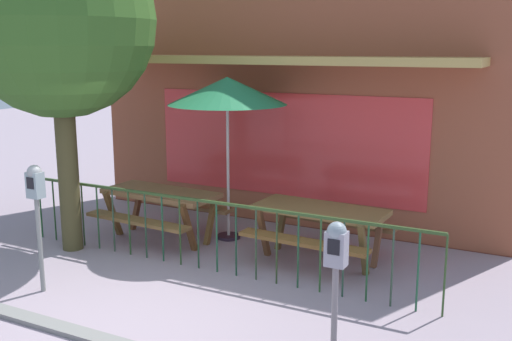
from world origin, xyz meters
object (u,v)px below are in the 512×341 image
picnic_table_left (161,201)px  parking_meter_far (36,195)px  parking_meter_near (336,259)px  street_tree (58,22)px  patio_umbrella (227,92)px  picnic_table_right (320,219)px

picnic_table_left → parking_meter_far: size_ratio=1.19×
parking_meter_far → picnic_table_left: bearing=87.5°
parking_meter_far → parking_meter_near: bearing=-3.3°
parking_meter_near → street_tree: bearing=161.4°
patio_umbrella → parking_meter_near: (2.84, -3.05, -1.14)m
patio_umbrella → street_tree: street_tree is taller
street_tree → picnic_table_left: bearing=46.4°
parking_meter_near → parking_meter_far: parking_meter_far is taller
patio_umbrella → parking_meter_far: bearing=-109.2°
picnic_table_left → street_tree: street_tree is taller
picnic_table_left → parking_meter_far: 2.37m
patio_umbrella → parking_meter_near: 4.32m
picnic_table_right → patio_umbrella: 2.35m
picnic_table_right → patio_umbrella: patio_umbrella is taller
patio_umbrella → parking_meter_far: patio_umbrella is taller
picnic_table_left → parking_meter_near: parking_meter_near is taller
patio_umbrella → street_tree: size_ratio=0.54×
picnic_table_left → patio_umbrella: patio_umbrella is taller
parking_meter_near → parking_meter_far: size_ratio=0.93×
parking_meter_near → street_tree: (-4.64, 1.56, 2.13)m
patio_umbrella → parking_meter_near: bearing=-47.1°
parking_meter_far → street_tree: (-0.81, 1.34, 2.05)m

